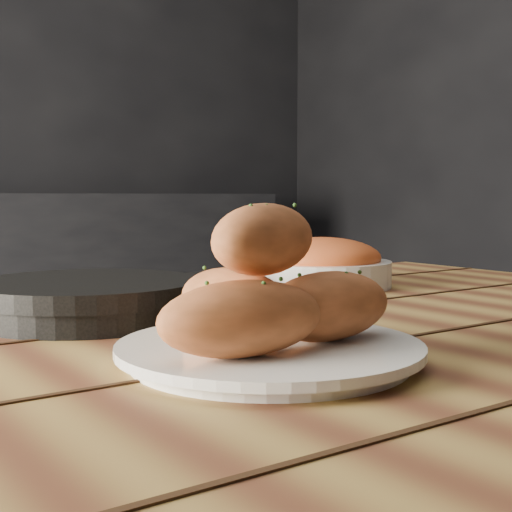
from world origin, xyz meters
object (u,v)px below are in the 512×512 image
(table, at_px, (174,437))
(bread_rolls, at_px, (267,291))
(skillet, at_px, (89,298))
(plate, at_px, (270,352))
(bowl, at_px, (322,265))

(table, bearing_deg, bread_rolls, -76.07)
(table, xyz_separation_m, skillet, (-0.01, 0.19, 0.11))
(plate, bearing_deg, bread_rolls, -149.04)
(skillet, height_order, bowl, bowl)
(table, xyz_separation_m, bowl, (0.41, 0.26, 0.12))
(plate, bearing_deg, skillet, 97.48)
(bread_rolls, distance_m, bowl, 0.53)
(table, height_order, skillet, skillet)
(bread_rolls, bearing_deg, bowl, 44.41)
(skillet, relative_size, bowl, 1.82)
(table, height_order, bread_rolls, bread_rolls)
(table, relative_size, bread_rolls, 6.99)
(table, relative_size, skillet, 4.21)
(bowl, bearing_deg, plate, -135.45)
(skillet, bearing_deg, bowl, 9.66)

